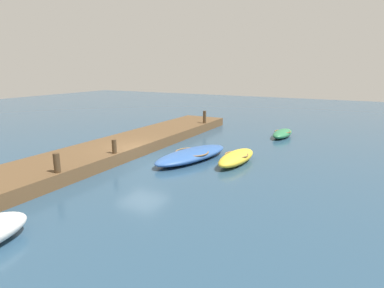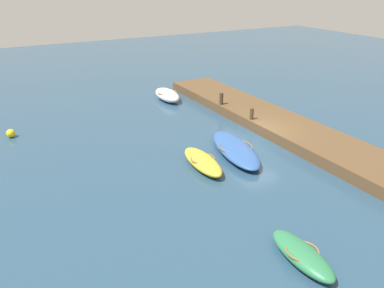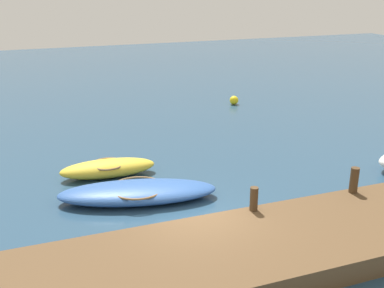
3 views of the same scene
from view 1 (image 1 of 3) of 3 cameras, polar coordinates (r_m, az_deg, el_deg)
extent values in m
plane|color=navy|center=(18.06, -8.88, -2.75)|extent=(84.00, 84.00, 0.00)
cube|color=brown|center=(19.32, -13.99, -0.95)|extent=(24.65, 3.55, 0.64)
ellipsoid|color=#2D7A4C|center=(24.39, 15.80, 1.81)|extent=(3.07, 1.28, 0.57)
torus|color=olive|center=(24.36, 15.82, 2.17)|extent=(1.23, 1.23, 0.07)
ellipsoid|color=gold|center=(17.19, 7.91, -2.42)|extent=(3.64, 1.42, 0.65)
torus|color=olive|center=(17.14, 7.93, -1.84)|extent=(1.34, 1.34, 0.07)
ellipsoid|color=#2D569E|center=(17.67, -0.02, -1.94)|extent=(5.59, 2.96, 0.60)
torus|color=olive|center=(17.63, -0.02, -1.42)|extent=(2.23, 2.23, 0.07)
cylinder|color=#47331E|center=(25.78, 2.25, 4.83)|extent=(0.25, 0.25, 0.99)
cylinder|color=#47331E|center=(17.08, -13.67, -0.43)|extent=(0.24, 0.24, 0.73)
cylinder|color=#47331E|center=(14.72, -22.93, -3.13)|extent=(0.27, 0.27, 0.84)
camera|label=2|loc=(31.50, 36.50, 18.50)|focal=36.64mm
camera|label=3|loc=(28.89, -23.13, 16.58)|focal=44.09mm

